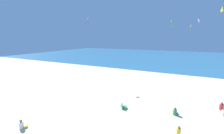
{
  "coord_description": "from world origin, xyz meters",
  "views": [
    {
      "loc": [
        6.92,
        -6.21,
        7.46
      ],
      "look_at": [
        0.0,
        7.71,
        4.38
      ],
      "focal_mm": 23.56,
      "sensor_mm": 36.0,
      "label": 1
    }
  ],
  "objects_px": {
    "person_2": "(178,134)",
    "person_4": "(222,107)",
    "beach_chair_near_camera": "(123,106)",
    "person_0": "(175,112)",
    "kite_blue": "(89,19)",
    "kite_orange": "(191,26)",
    "kite_pink": "(199,21)",
    "kite_yellow": "(223,9)",
    "person_1": "(22,125)",
    "kite_green": "(173,21)"
  },
  "relations": [
    {
      "from": "kite_blue",
      "to": "kite_orange",
      "type": "xyz_separation_m",
      "value": [
        16.18,
        16.09,
        -0.58
      ]
    },
    {
      "from": "person_0",
      "to": "kite_yellow",
      "type": "bearing_deg",
      "value": 9.92
    },
    {
      "from": "person_0",
      "to": "kite_yellow",
      "type": "height_order",
      "value": "kite_yellow"
    },
    {
      "from": "kite_pink",
      "to": "kite_blue",
      "type": "bearing_deg",
      "value": -142.34
    },
    {
      "from": "person_0",
      "to": "kite_green",
      "type": "bearing_deg",
      "value": 34.71
    },
    {
      "from": "beach_chair_near_camera",
      "to": "kite_blue",
      "type": "bearing_deg",
      "value": 107.75
    },
    {
      "from": "person_0",
      "to": "kite_orange",
      "type": "relative_size",
      "value": 0.54
    },
    {
      "from": "kite_orange",
      "to": "kite_yellow",
      "type": "height_order",
      "value": "kite_yellow"
    },
    {
      "from": "kite_orange",
      "to": "person_4",
      "type": "bearing_deg",
      "value": -80.8
    },
    {
      "from": "person_1",
      "to": "person_2",
      "type": "relative_size",
      "value": 0.55
    },
    {
      "from": "kite_green",
      "to": "kite_yellow",
      "type": "distance_m",
      "value": 10.69
    },
    {
      "from": "person_0",
      "to": "person_1",
      "type": "xyz_separation_m",
      "value": [
        -11.38,
        -8.13,
        0.01
      ]
    },
    {
      "from": "kite_green",
      "to": "kite_orange",
      "type": "height_order",
      "value": "kite_green"
    },
    {
      "from": "person_4",
      "to": "kite_green",
      "type": "height_order",
      "value": "kite_green"
    },
    {
      "from": "person_2",
      "to": "kite_green",
      "type": "height_order",
      "value": "kite_green"
    },
    {
      "from": "beach_chair_near_camera",
      "to": "kite_green",
      "type": "distance_m",
      "value": 18.04
    },
    {
      "from": "kite_pink",
      "to": "kite_yellow",
      "type": "height_order",
      "value": "kite_yellow"
    },
    {
      "from": "kite_blue",
      "to": "kite_yellow",
      "type": "distance_m",
      "value": 24.86
    },
    {
      "from": "kite_green",
      "to": "kite_yellow",
      "type": "height_order",
      "value": "kite_yellow"
    },
    {
      "from": "person_1",
      "to": "kite_yellow",
      "type": "xyz_separation_m",
      "value": [
        17.34,
        28.41,
        12.49
      ]
    },
    {
      "from": "person_0",
      "to": "kite_blue",
      "type": "relative_size",
      "value": 0.51
    },
    {
      "from": "person_0",
      "to": "kite_orange",
      "type": "bearing_deg",
      "value": 23.56
    },
    {
      "from": "beach_chair_near_camera",
      "to": "kite_green",
      "type": "relative_size",
      "value": 0.55
    },
    {
      "from": "beach_chair_near_camera",
      "to": "kite_pink",
      "type": "bearing_deg",
      "value": 38.37
    },
    {
      "from": "beach_chair_near_camera",
      "to": "person_2",
      "type": "xyz_separation_m",
      "value": [
        5.54,
        -3.33,
        0.55
      ]
    },
    {
      "from": "person_2",
      "to": "kite_green",
      "type": "distance_m",
      "value": 20.48
    },
    {
      "from": "person_0",
      "to": "kite_blue",
      "type": "xyz_separation_m",
      "value": [
        -15.06,
        7.17,
        10.45
      ]
    },
    {
      "from": "kite_pink",
      "to": "kite_orange",
      "type": "distance_m",
      "value": 3.04
    },
    {
      "from": "beach_chair_near_camera",
      "to": "person_0",
      "type": "bearing_deg",
      "value": -21.15
    },
    {
      "from": "person_2",
      "to": "beach_chair_near_camera",
      "type": "bearing_deg",
      "value": 99.26
    },
    {
      "from": "person_4",
      "to": "kite_pink",
      "type": "xyz_separation_m",
      "value": [
        -2.06,
        17.29,
        10.6
      ]
    },
    {
      "from": "kite_pink",
      "to": "kite_orange",
      "type": "height_order",
      "value": "kite_pink"
    },
    {
      "from": "person_0",
      "to": "kite_orange",
      "type": "height_order",
      "value": "kite_orange"
    },
    {
      "from": "kite_pink",
      "to": "person_2",
      "type": "bearing_deg",
      "value": -94.25
    },
    {
      "from": "person_0",
      "to": "person_4",
      "type": "relative_size",
      "value": 0.91
    },
    {
      "from": "person_1",
      "to": "kite_blue",
      "type": "relative_size",
      "value": 0.53
    },
    {
      "from": "kite_green",
      "to": "kite_blue",
      "type": "bearing_deg",
      "value": -153.97
    },
    {
      "from": "person_2",
      "to": "person_4",
      "type": "bearing_deg",
      "value": 13.18
    },
    {
      "from": "kite_blue",
      "to": "kite_yellow",
      "type": "xyz_separation_m",
      "value": [
        21.02,
        13.11,
        2.05
      ]
    },
    {
      "from": "person_0",
      "to": "person_4",
      "type": "height_order",
      "value": "person_4"
    },
    {
      "from": "beach_chair_near_camera",
      "to": "person_1",
      "type": "distance_m",
      "value": 9.46
    },
    {
      "from": "kite_orange",
      "to": "beach_chair_near_camera",
      "type": "bearing_deg",
      "value": -104.35
    },
    {
      "from": "person_2",
      "to": "kite_green",
      "type": "xyz_separation_m",
      "value": [
        -2.44,
        17.92,
        9.6
      ]
    },
    {
      "from": "beach_chair_near_camera",
      "to": "person_0",
      "type": "height_order",
      "value": "person_0"
    },
    {
      "from": "person_4",
      "to": "kite_orange",
      "type": "bearing_deg",
      "value": 136.43
    },
    {
      "from": "person_1",
      "to": "kite_green",
      "type": "relative_size",
      "value": 0.52
    },
    {
      "from": "person_4",
      "to": "kite_blue",
      "type": "xyz_separation_m",
      "value": [
        -19.42,
        3.9,
        10.42
      ]
    },
    {
      "from": "kite_yellow",
      "to": "beach_chair_near_camera",
      "type": "bearing_deg",
      "value": -117.42
    },
    {
      "from": "person_0",
      "to": "kite_pink",
      "type": "bearing_deg",
      "value": 19.94
    },
    {
      "from": "person_0",
      "to": "person_2",
      "type": "bearing_deg",
      "value": -147.96
    }
  ]
}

